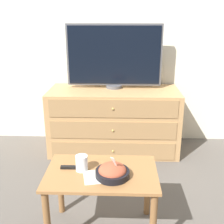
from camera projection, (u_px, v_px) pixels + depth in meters
The scene contains 9 objects.
ground_plane at pixel (110, 137), 3.51m from camera, with size 12.00×12.00×0.00m, color #56514C.
wall_back at pixel (110, 29), 3.12m from camera, with size 12.00×0.05×2.60m.
dresser at pixel (114, 120), 3.10m from camera, with size 1.39×0.59×0.69m.
tv at pixel (114, 56), 2.97m from camera, with size 1.01×0.17×0.68m.
coffee_table at pixel (102, 184), 1.86m from camera, with size 0.73×0.47×0.48m.
takeout_bowl at pixel (112, 172), 1.77m from camera, with size 0.22×0.22×0.16m.
drink_cup at pixel (82, 164), 1.84m from camera, with size 0.08×0.08×0.10m.
napkin at pixel (97, 177), 1.77m from camera, with size 0.19×0.19×0.00m.
remote_control at pixel (72, 167), 1.87m from camera, with size 0.15×0.03×0.02m.
Camera 1 is at (0.14, -3.22, 1.44)m, focal length 45.00 mm.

